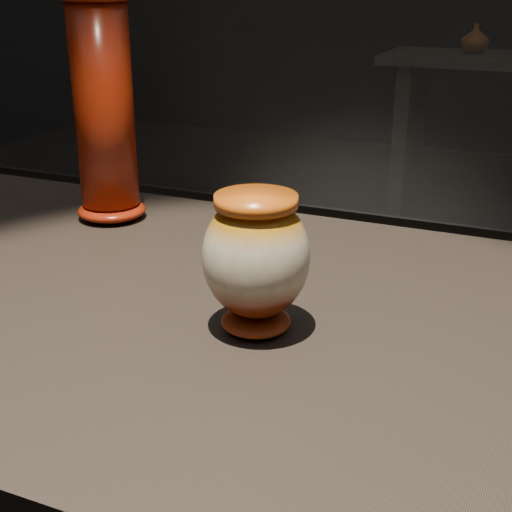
{
  "coord_description": "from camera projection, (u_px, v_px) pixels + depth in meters",
  "views": [
    {
      "loc": [
        0.18,
        -0.76,
        1.3
      ],
      "look_at": [
        -0.12,
        -0.05,
        1.0
      ],
      "focal_mm": 50.0,
      "sensor_mm": 36.0,
      "label": 1
    }
  ],
  "objects": [
    {
      "name": "tall_vase",
      "position": [
        104.0,
        115.0,
        1.2
      ],
      "size": [
        0.15,
        0.15,
        0.38
      ],
      "rotation": [
        0.0,
        0.0,
        0.29
      ],
      "color": "#AB1C0B",
      "rests_on": "display_plinth"
    },
    {
      "name": "main_vase",
      "position": [
        256.0,
        258.0,
        0.84
      ],
      "size": [
        0.15,
        0.15,
        0.17
      ],
      "rotation": [
        0.0,
        0.0,
        -0.22
      ],
      "color": "#621D08",
      "rests_on": "display_plinth"
    },
    {
      "name": "back_vase_left",
      "position": [
        475.0,
        39.0,
        3.85
      ],
      "size": [
        0.18,
        0.18,
        0.15
      ],
      "primitive_type": "imported",
      "rotation": [
        0.0,
        0.0,
        1.28
      ],
      "color": "maroon",
      "rests_on": "back_shelf"
    },
    {
      "name": "display_plinth",
      "position": [
        354.0,
        509.0,
        0.96
      ],
      "size": [
        2.0,
        0.8,
        0.9
      ],
      "color": "black",
      "rests_on": "ground"
    }
  ]
}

